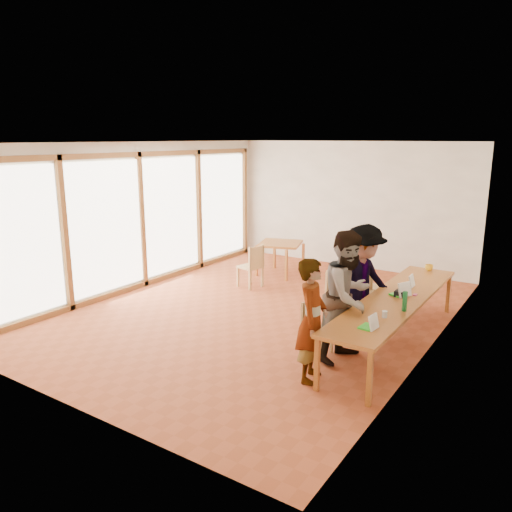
% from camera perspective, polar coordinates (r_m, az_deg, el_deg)
% --- Properties ---
extents(ground, '(8.00, 8.00, 0.00)m').
position_cam_1_polar(ground, '(9.13, 0.57, -6.32)').
color(ground, '#A54B28').
rests_on(ground, ground).
extents(wall_back, '(6.00, 0.10, 3.00)m').
position_cam_1_polar(wall_back, '(12.26, 10.83, 5.76)').
color(wall_back, white).
rests_on(wall_back, ground).
extents(wall_front, '(6.00, 0.10, 3.00)m').
position_cam_1_polar(wall_front, '(5.88, -21.06, -3.14)').
color(wall_front, white).
rests_on(wall_front, ground).
extents(wall_right, '(0.10, 8.00, 3.00)m').
position_cam_1_polar(wall_right, '(7.58, 20.02, 0.53)').
color(wall_right, white).
rests_on(wall_right, ground).
extents(window_wall, '(0.10, 8.00, 3.00)m').
position_cam_1_polar(window_wall, '(10.62, -13.00, 4.50)').
color(window_wall, white).
rests_on(window_wall, ground).
extents(ceiling, '(6.00, 8.00, 0.04)m').
position_cam_1_polar(ceiling, '(8.60, 0.62, 12.99)').
color(ceiling, white).
rests_on(ceiling, wall_back).
extents(communal_table, '(0.80, 4.00, 0.75)m').
position_cam_1_polar(communal_table, '(7.79, 15.74, -4.91)').
color(communal_table, '#B05B27').
rests_on(communal_table, ground).
extents(side_table, '(0.90, 0.90, 0.75)m').
position_cam_1_polar(side_table, '(11.37, 2.79, 1.15)').
color(side_table, '#B05B27').
rests_on(side_table, ground).
extents(chair_near, '(0.37, 0.37, 0.42)m').
position_cam_1_polar(chair_near, '(7.34, 6.46, -7.40)').
color(chair_near, tan).
rests_on(chair_near, ground).
extents(chair_mid, '(0.61, 0.61, 0.55)m').
position_cam_1_polar(chair_mid, '(8.14, 9.69, -4.32)').
color(chair_mid, tan).
rests_on(chair_mid, ground).
extents(chair_far, '(0.46, 0.46, 0.46)m').
position_cam_1_polar(chair_far, '(9.37, 13.00, -2.79)').
color(chair_far, tan).
rests_on(chair_far, ground).
extents(chair_empty, '(0.52, 0.52, 0.45)m').
position_cam_1_polar(chair_empty, '(8.96, 12.62, -3.53)').
color(chair_empty, tan).
rests_on(chair_empty, ground).
extents(chair_spare, '(0.50, 0.50, 0.48)m').
position_cam_1_polar(chair_spare, '(10.38, -0.31, -0.67)').
color(chair_spare, tan).
rests_on(chair_spare, ground).
extents(person_near, '(0.53, 0.67, 1.62)m').
position_cam_1_polar(person_near, '(6.45, 6.42, -7.31)').
color(person_near, gray).
rests_on(person_near, ground).
extents(person_mid, '(0.87, 1.03, 1.86)m').
position_cam_1_polar(person_mid, '(7.07, 10.47, -4.55)').
color(person_mid, gray).
rests_on(person_mid, ground).
extents(person_far, '(1.01, 1.32, 1.81)m').
position_cam_1_polar(person_far, '(7.84, 12.08, -3.01)').
color(person_far, gray).
rests_on(person_far, ground).
extents(laptop_near, '(0.22, 0.24, 0.19)m').
position_cam_1_polar(laptop_near, '(6.46, 12.94, -7.64)').
color(laptop_near, green).
rests_on(laptop_near, communal_table).
extents(laptop_mid, '(0.31, 0.33, 0.22)m').
position_cam_1_polar(laptop_mid, '(7.85, 16.34, -3.97)').
color(laptop_mid, green).
rests_on(laptop_mid, communal_table).
extents(laptop_far, '(0.21, 0.24, 0.20)m').
position_cam_1_polar(laptop_far, '(8.37, 17.08, -3.00)').
color(laptop_far, green).
rests_on(laptop_far, communal_table).
extents(yellow_mug, '(0.17, 0.17, 0.11)m').
position_cam_1_polar(yellow_mug, '(9.47, 19.16, -1.26)').
color(yellow_mug, yellow).
rests_on(yellow_mug, communal_table).
extents(green_bottle, '(0.07, 0.07, 0.28)m').
position_cam_1_polar(green_bottle, '(7.17, 16.64, -4.98)').
color(green_bottle, '#196D30').
rests_on(green_bottle, communal_table).
extents(clear_glass, '(0.07, 0.07, 0.09)m').
position_cam_1_polar(clear_glass, '(6.88, 14.49, -6.46)').
color(clear_glass, silver).
rests_on(clear_glass, communal_table).
extents(condiment_cup, '(0.08, 0.08, 0.06)m').
position_cam_1_polar(condiment_cup, '(8.20, 16.63, -3.49)').
color(condiment_cup, white).
rests_on(condiment_cup, communal_table).
extents(pink_phone, '(0.05, 0.10, 0.01)m').
position_cam_1_polar(pink_phone, '(7.96, 17.73, -4.24)').
color(pink_phone, '#B83671').
rests_on(pink_phone, communal_table).
extents(black_pouch, '(0.16, 0.26, 0.09)m').
position_cam_1_polar(black_pouch, '(7.87, 16.32, -4.06)').
color(black_pouch, black).
rests_on(black_pouch, communal_table).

